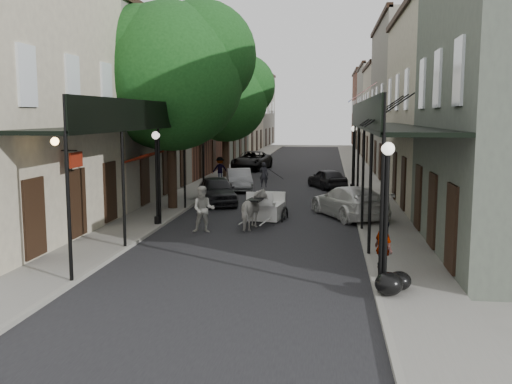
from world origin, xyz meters
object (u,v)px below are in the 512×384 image
(lamppost_right_far, at_px, (353,156))
(car_left_near, at_px, (217,190))
(horse, at_px, (254,210))
(pedestrian_walking, at_px, (204,209))
(tree_far, at_px, (231,95))
(tree_near, at_px, (180,71))
(carriage, at_px, (268,196))
(car_right_far, at_px, (327,178))
(car_left_far, at_px, (252,161))
(car_right_near, at_px, (349,202))
(car_left_mid, at_px, (239,180))
(lamppost_left, at_px, (157,176))
(lamppost_right_near, at_px, (386,216))
(pedestrian_sidewalk_left, at_px, (220,169))
(pedestrian_sidewalk_right, at_px, (384,249))

(lamppost_right_far, height_order, car_left_near, lamppost_right_far)
(horse, relative_size, car_left_near, 0.44)
(pedestrian_walking, bearing_deg, tree_far, 89.32)
(tree_near, bearing_deg, carriage, -22.84)
(tree_near, relative_size, lamppost_right_far, 2.60)
(car_right_far, bearing_deg, car_left_far, -83.87)
(car_right_near, bearing_deg, car_left_mid, -77.65)
(car_left_near, distance_m, car_left_mid, 5.36)
(car_left_near, xyz_separation_m, car_left_mid, (0.28, 5.35, -0.05))
(carriage, relative_size, pedestrian_walking, 1.42)
(car_left_mid, distance_m, car_right_near, 10.45)
(lamppost_right_far, bearing_deg, car_left_far, 121.98)
(tree_far, bearing_deg, car_right_near, -62.67)
(lamppost_left, xyz_separation_m, car_left_far, (0.50, 24.33, -1.29))
(lamppost_left, relative_size, car_left_near, 0.90)
(lamppost_left, bearing_deg, tree_far, 90.46)
(pedestrian_walking, bearing_deg, lamppost_right_near, -56.64)
(lamppost_right_far, relative_size, horse, 2.06)
(lamppost_left, distance_m, pedestrian_sidewalk_left, 15.13)
(lamppost_right_far, xyz_separation_m, car_left_near, (-6.98, -5.94, -1.35))
(carriage, distance_m, pedestrian_sidewalk_left, 13.54)
(pedestrian_walking, height_order, car_right_far, pedestrian_walking)
(lamppost_right_near, bearing_deg, pedestrian_walking, 130.73)
(tree_far, height_order, carriage, tree_far)
(lamppost_right_near, xyz_separation_m, car_left_mid, (-6.70, 19.42, -1.40))
(tree_far, height_order, lamppost_right_near, tree_far)
(lamppost_right_near, height_order, lamppost_left, same)
(horse, bearing_deg, tree_far, -69.94)
(horse, height_order, car_right_near, horse)
(horse, relative_size, pedestrian_sidewalk_right, 1.13)
(lamppost_left, bearing_deg, lamppost_right_far, 55.65)
(pedestrian_sidewalk_right, xyz_separation_m, car_right_near, (-0.60, 9.67, -0.21))
(pedestrian_sidewalk_left, distance_m, car_left_near, 9.17)
(lamppost_right_far, xyz_separation_m, pedestrian_sidewalk_right, (0.10, -18.67, -1.13))
(car_left_mid, bearing_deg, car_left_far, 81.31)
(pedestrian_sidewalk_left, height_order, car_right_far, pedestrian_sidewalk_left)
(pedestrian_sidewalk_left, distance_m, pedestrian_sidewalk_right, 23.42)
(pedestrian_walking, relative_size, car_left_near, 0.44)
(carriage, bearing_deg, pedestrian_sidewalk_left, 117.31)
(carriage, bearing_deg, lamppost_right_near, -61.59)
(pedestrian_walking, xyz_separation_m, pedestrian_sidewalk_left, (-2.46, 15.99, 0.02))
(lamppost_right_far, bearing_deg, car_left_mid, -175.02)
(car_right_far, bearing_deg, tree_far, -59.66)
(lamppost_right_near, height_order, lamppost_right_far, same)
(tree_near, relative_size, car_left_near, 2.35)
(lamppost_right_far, xyz_separation_m, car_right_far, (-1.50, 1.00, -1.43))
(car_right_near, bearing_deg, lamppost_right_near, 68.58)
(tree_far, height_order, car_left_mid, tree_far)
(lamppost_right_near, bearing_deg, lamppost_left, 135.71)
(lamppost_right_far, distance_m, car_right_far, 2.30)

